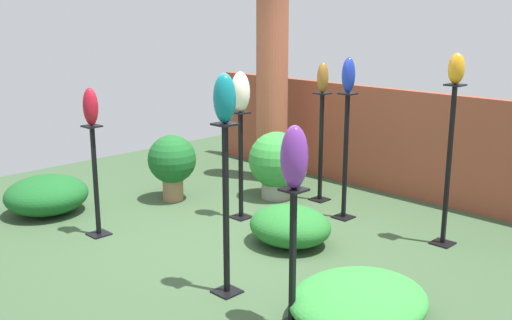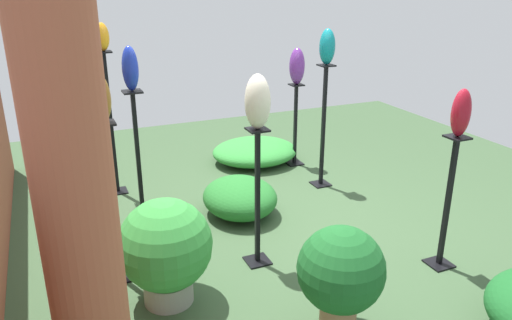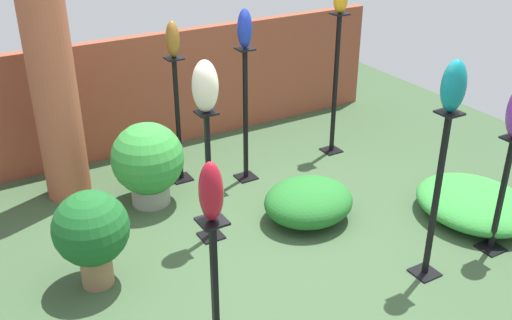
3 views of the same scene
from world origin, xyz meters
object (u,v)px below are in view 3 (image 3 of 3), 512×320
object	(u,v)px
pedestal_ivory	(209,183)
art_vase_teal	(454,86)
brick_pillar	(51,71)
potted_plant_near_pillar	(91,231)
art_vase_ivory	(205,86)
art_vase_cobalt	(245,28)
pedestal_ruby	(215,305)
art_vase_ruby	(211,192)
pedestal_teal	(435,204)
potted_plant_front_right	(148,161)
pedestal_cobalt	(245,121)
pedestal_amber	(335,91)
pedestal_violet	(500,201)
art_vase_bronze	(173,39)
pedestal_bronze	(178,126)

from	to	relation	value
pedestal_ivory	art_vase_teal	distance (m)	2.11
brick_pillar	art_vase_teal	world-z (taller)	brick_pillar
potted_plant_near_pillar	brick_pillar	bearing A→B (deg)	83.09
art_vase_ivory	art_vase_cobalt	bearing A→B (deg)	44.71
pedestal_ruby	art_vase_ruby	bearing A→B (deg)	-153.43
pedestal_ivory	brick_pillar	bearing A→B (deg)	121.72
pedestal_teal	potted_plant_front_right	size ratio (longest dim) A/B	1.71
pedestal_cobalt	art_vase_cobalt	distance (m)	0.94
brick_pillar	art_vase_ivory	world-z (taller)	brick_pillar
pedestal_teal	pedestal_ivory	distance (m)	1.84
pedestal_cobalt	brick_pillar	bearing A→B (deg)	160.14
pedestal_amber	art_vase_cobalt	world-z (taller)	art_vase_cobalt
art_vase_ivory	potted_plant_front_right	world-z (taller)	art_vase_ivory
potted_plant_front_right	potted_plant_near_pillar	distance (m)	1.26
potted_plant_near_pillar	art_vase_ivory	bearing A→B (deg)	7.24
potted_plant_front_right	pedestal_cobalt	bearing A→B (deg)	-1.52
pedestal_ivory	pedestal_ruby	bearing A→B (deg)	-114.95
pedestal_ruby	pedestal_cobalt	size ratio (longest dim) A/B	0.82
art_vase_ivory	art_vase_cobalt	distance (m)	1.15
art_vase_ivory	potted_plant_front_right	bearing A→B (deg)	105.85
pedestal_violet	pedestal_ruby	bearing A→B (deg)	-179.66
art_vase_ruby	art_vase_ivory	distance (m)	1.54
brick_pillar	pedestal_ivory	bearing A→B (deg)	-58.28
pedestal_violet	art_vase_bronze	xyz separation A→B (m)	(-1.77, 2.49, 1.01)
pedestal_teal	art_vase_ivory	world-z (taller)	art_vase_ivory
pedestal_violet	pedestal_ruby	xyz separation A→B (m)	(-2.63, -0.02, 0.05)
pedestal_bronze	art_vase_ruby	xyz separation A→B (m)	(-0.86, -2.51, 0.72)
pedestal_bronze	pedestal_violet	size ratio (longest dim) A/B	1.25
pedestal_violet	art_vase_ruby	xyz separation A→B (m)	(-2.63, -0.02, 0.85)
pedestal_bronze	art_vase_cobalt	world-z (taller)	art_vase_cobalt
pedestal_cobalt	art_vase_teal	world-z (taller)	art_vase_teal
pedestal_amber	art_vase_ivory	distance (m)	2.25
art_vase_ruby	potted_plant_near_pillar	distance (m)	1.57
potted_plant_near_pillar	pedestal_violet	bearing A→B (deg)	-22.33
pedestal_violet	pedestal_amber	bearing A→B (deg)	90.29
art_vase_teal	pedestal_bronze	bearing A→B (deg)	112.76
pedestal_amber	potted_plant_front_right	xyz separation A→B (m)	(-2.20, -0.04, -0.28)
art_vase_ivory	art_vase_cobalt	xyz separation A→B (m)	(0.81, 0.80, 0.18)
brick_pillar	pedestal_ivory	xyz separation A→B (m)	(0.87, -1.40, -0.73)
art_vase_bronze	pedestal_bronze	bearing A→B (deg)	-82.87
pedestal_cobalt	art_vase_cobalt	bearing A→B (deg)	180.00
art_vase_teal	potted_plant_near_pillar	world-z (taller)	art_vase_teal
pedestal_teal	pedestal_ivory	size ratio (longest dim) A/B	1.18
pedestal_bronze	art_vase_cobalt	bearing A→B (deg)	-27.99
art_vase_teal	art_vase_bronze	world-z (taller)	art_vase_teal
pedestal_amber	art_vase_ruby	distance (m)	3.51
pedestal_bronze	art_vase_cobalt	size ratio (longest dim) A/B	3.50
pedestal_violet	potted_plant_near_pillar	world-z (taller)	pedestal_violet
art_vase_cobalt	potted_plant_near_pillar	bearing A→B (deg)	-153.38
brick_pillar	art_vase_teal	xyz separation A→B (m)	(2.11, -2.75, 0.32)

